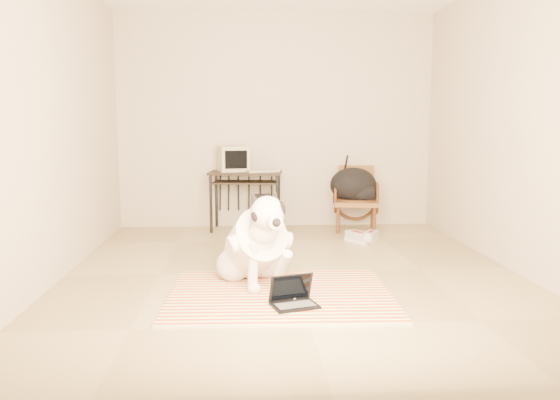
{
  "coord_description": "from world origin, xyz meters",
  "views": [
    {
      "loc": [
        -0.43,
        -4.76,
        1.32
      ],
      "look_at": [
        -0.13,
        -0.44,
        0.71
      ],
      "focal_mm": 35.0,
      "sensor_mm": 36.0,
      "label": 1
    }
  ],
  "objects": [
    {
      "name": "floor",
      "position": [
        0.0,
        0.0,
        0.0
      ],
      "size": [
        4.5,
        4.5,
        0.0
      ],
      "primitive_type": "plane",
      "color": "#9B8A5F",
      "rests_on": "ground"
    },
    {
      "name": "wall_back",
      "position": [
        0.0,
        2.25,
        1.35
      ],
      "size": [
        4.5,
        0.0,
        4.5
      ],
      "primitive_type": "plane",
      "rotation": [
        1.57,
        0.0,
        0.0
      ],
      "color": "#C1B49E",
      "rests_on": "floor"
    },
    {
      "name": "wall_front",
      "position": [
        0.0,
        -2.25,
        1.35
      ],
      "size": [
        4.5,
        0.0,
        4.5
      ],
      "primitive_type": "plane",
      "rotation": [
        -1.57,
        0.0,
        0.0
      ],
      "color": "#C1B49E",
      "rests_on": "floor"
    },
    {
      "name": "wall_left",
      "position": [
        -2.0,
        0.0,
        1.35
      ],
      "size": [
        0.0,
        4.5,
        4.5
      ],
      "primitive_type": "plane",
      "rotation": [
        1.57,
        0.0,
        1.57
      ],
      "color": "#C1B49E",
      "rests_on": "floor"
    },
    {
      "name": "wall_right",
      "position": [
        2.0,
        0.0,
        1.35
      ],
      "size": [
        0.0,
        4.5,
        4.5
      ],
      "primitive_type": "plane",
      "rotation": [
        1.57,
        0.0,
        -1.57
      ],
      "color": "#C1B49E",
      "rests_on": "floor"
    },
    {
      "name": "rug",
      "position": [
        -0.15,
        -0.7,
        0.01
      ],
      "size": [
        1.75,
        1.36,
        0.02
      ],
      "color": "red",
      "rests_on": "floor"
    },
    {
      "name": "dog",
      "position": [
        -0.33,
        -0.41,
        0.34
      ],
      "size": [
        0.64,
        1.06,
        0.84
      ],
      "color": "silver",
      "rests_on": "rug"
    },
    {
      "name": "laptop",
      "position": [
        -0.08,
        -0.98,
        0.08
      ],
      "size": [
        0.37,
        0.31,
        0.23
      ],
      "color": "black",
      "rests_on": "rug"
    },
    {
      "name": "computer_desk",
      "position": [
        -0.4,
        1.96,
        0.63
      ],
      "size": [
        0.93,
        0.59,
        0.74
      ],
      "color": "black",
      "rests_on": "floor"
    },
    {
      "name": "crt_monitor",
      "position": [
        -0.55,
        2.01,
        0.89
      ],
      "size": [
        0.41,
        0.4,
        0.31
      ],
      "color": "#AFA689",
      "rests_on": "computer_desk"
    },
    {
      "name": "desk_keyboard",
      "position": [
        -0.19,
        1.86,
        0.75
      ],
      "size": [
        0.42,
        0.27,
        0.03
      ],
      "primitive_type": "cube",
      "rotation": [
        0.0,
        0.0,
        0.34
      ],
      "color": "#AFA689",
      "rests_on": "computer_desk"
    },
    {
      "name": "pc_tower",
      "position": [
        -0.17,
        1.92,
        0.22
      ],
      "size": [
        0.24,
        0.48,
        0.43
      ],
      "color": "#4C4C4E",
      "rests_on": "floor"
    },
    {
      "name": "rattan_chair",
      "position": [
        0.97,
        1.89,
        0.4
      ],
      "size": [
        0.6,
        0.59,
        0.79
      ],
      "color": "brown",
      "rests_on": "floor"
    },
    {
      "name": "backpack",
      "position": [
        0.95,
        1.83,
        0.56
      ],
      "size": [
        0.59,
        0.48,
        0.43
      ],
      "color": "black",
      "rests_on": "rattan_chair"
    },
    {
      "name": "sneaker_left",
      "position": [
        0.86,
        1.18,
        0.05
      ],
      "size": [
        0.28,
        0.36,
        0.12
      ],
      "color": "white",
      "rests_on": "floor"
    },
    {
      "name": "sneaker_right",
      "position": [
        1.01,
        1.24,
        0.05
      ],
      "size": [
        0.25,
        0.32,
        0.1
      ],
      "color": "white",
      "rests_on": "floor"
    }
  ]
}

